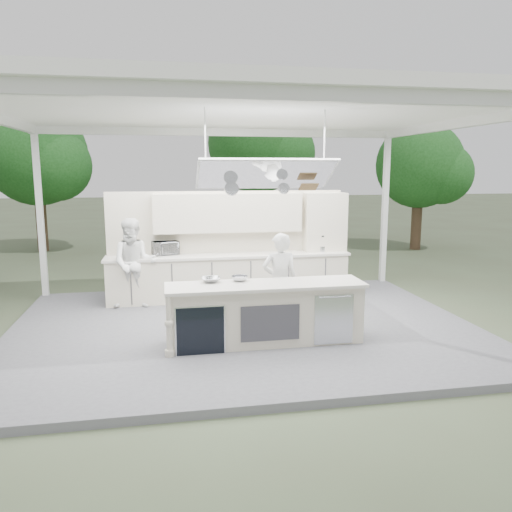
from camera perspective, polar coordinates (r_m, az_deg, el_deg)
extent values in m
plane|color=#47553B|center=(8.87, -1.38, -8.66)|extent=(90.00, 90.00, 0.00)
cube|color=#5D5D62|center=(8.85, -1.38, -8.29)|extent=(8.00, 6.00, 0.12)
cube|color=white|center=(12.40, 14.50, 5.08)|extent=(0.12, 0.12, 3.70)
cube|color=white|center=(11.53, -23.44, 4.25)|extent=(0.12, 0.12, 3.70)
cube|color=white|center=(8.46, -1.49, 16.40)|extent=(8.20, 6.20, 0.16)
cube|color=white|center=(5.62, 3.42, 18.07)|extent=(8.00, 0.12, 0.16)
cube|color=white|center=(11.31, -3.87, 13.92)|extent=(8.00, 0.12, 0.16)
cube|color=white|center=(9.84, 22.28, 13.83)|extent=(0.12, 6.00, 0.16)
cube|color=white|center=(7.56, 1.15, 9.36)|extent=(2.00, 0.71, 0.43)
cube|color=white|center=(7.56, 1.15, 9.36)|extent=(2.06, 0.76, 0.46)
cylinder|color=white|center=(7.44, -5.82, 12.96)|extent=(0.02, 0.02, 0.95)
cylinder|color=white|center=(7.80, 7.82, 12.78)|extent=(0.02, 0.02, 0.95)
cylinder|color=silver|center=(7.63, -2.80, 7.70)|extent=(0.22, 0.14, 0.21)
cylinder|color=silver|center=(7.73, 3.19, 7.72)|extent=(0.18, 0.12, 0.18)
cube|color=olive|center=(7.85, 6.02, 7.86)|extent=(0.28, 0.18, 0.12)
cube|color=beige|center=(7.88, 1.10, -6.69)|extent=(3.00, 0.70, 0.90)
cube|color=silver|center=(7.76, 1.11, -3.33)|extent=(3.10, 0.78, 0.05)
cylinder|color=beige|center=(7.40, -9.91, -7.89)|extent=(0.11, 0.11, 0.92)
cube|color=black|center=(7.44, -6.38, -8.51)|extent=(0.70, 0.04, 0.72)
cube|color=silver|center=(7.44, -6.38, -8.51)|extent=(0.74, 0.03, 0.72)
cube|color=#39383E|center=(7.56, 1.65, -7.67)|extent=(0.90, 0.02, 0.55)
cube|color=silver|center=(7.82, 8.88, -7.18)|extent=(0.62, 0.02, 0.78)
cube|color=beige|center=(10.53, -3.04, -2.47)|extent=(5.00, 0.65, 0.90)
cube|color=silver|center=(10.44, -3.07, 0.08)|extent=(5.08, 0.72, 0.05)
cube|color=beige|center=(10.70, -3.29, 1.40)|extent=(5.00, 0.10, 2.25)
cube|color=beige|center=(10.49, -3.23, 4.95)|extent=(3.10, 0.38, 0.80)
cube|color=beige|center=(10.94, 7.82, 3.75)|extent=(0.90, 0.45, 1.30)
cube|color=olive|center=(10.94, 7.82, 3.75)|extent=(0.84, 0.40, 0.03)
cylinder|color=silver|center=(10.84, 7.48, 0.83)|extent=(0.20, 0.20, 0.12)
cylinder|color=black|center=(10.82, 7.50, 1.67)|extent=(0.17, 0.17, 0.20)
cylinder|color=black|center=(10.96, 9.22, 0.83)|extent=(0.16, 0.16, 0.10)
cone|color=black|center=(10.93, 9.25, 1.71)|extent=(0.14, 0.14, 0.24)
cylinder|color=#453522|center=(18.85, -23.31, 3.68)|extent=(0.36, 0.36, 2.10)
sphere|color=#266625|center=(18.78, -23.78, 10.49)|extent=(3.40, 3.40, 3.40)
sphere|color=#266625|center=(18.13, -21.95, 9.58)|extent=(2.38, 2.38, 2.38)
cylinder|color=#453522|center=(20.72, 0.15, 5.46)|extent=(0.36, 0.36, 2.45)
sphere|color=#266625|center=(20.68, 0.15, 12.73)|extent=(4.00, 4.00, 4.00)
sphere|color=#266625|center=(20.25, 2.75, 11.65)|extent=(2.80, 2.80, 2.80)
cylinder|color=#453522|center=(18.63, 17.86, 3.68)|extent=(0.36, 0.36, 1.92)
sphere|color=#266625|center=(18.54, 18.19, 9.87)|extent=(3.00, 3.00, 3.00)
sphere|color=#266625|center=(18.44, 20.47, 8.81)|extent=(2.10, 2.10, 2.10)
imported|color=white|center=(8.47, 2.73, -2.90)|extent=(0.61, 0.41, 1.66)
imported|color=white|center=(10.03, -13.75, -0.83)|extent=(0.89, 0.71, 1.77)
imported|color=#ADAFB4|center=(10.50, -10.34, 0.92)|extent=(0.59, 0.48, 0.29)
imported|color=#B3B5BB|center=(7.87, -5.18, -2.72)|extent=(0.32, 0.32, 0.08)
imported|color=#B0B1B7|center=(7.92, -1.87, -2.57)|extent=(0.31, 0.31, 0.08)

